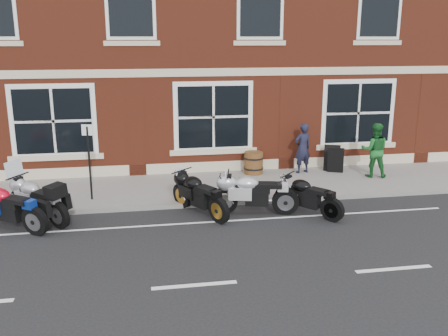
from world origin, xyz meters
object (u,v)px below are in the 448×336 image
(moto_sport_silver, at_px, (253,192))
(a_board_sign, at_px, (334,159))
(pedestrian_left, at_px, (303,148))
(pedestrian_right, at_px, (375,150))
(moto_sport_black, at_px, (200,193))
(moto_sport_red, at_px, (8,206))
(moto_naked_black, at_px, (308,195))
(barrel_planter, at_px, (254,163))
(parking_sign, at_px, (89,157))
(moto_touring_silver, at_px, (38,198))

(moto_sport_silver, distance_m, a_board_sign, 4.71)
(pedestrian_left, bearing_deg, a_board_sign, 158.64)
(a_board_sign, bearing_deg, pedestrian_right, -12.90)
(moto_sport_black, height_order, a_board_sign, same)
(moto_sport_red, height_order, moto_naked_black, moto_sport_red)
(moto_sport_red, distance_m, moto_sport_silver, 6.00)
(pedestrian_left, bearing_deg, pedestrian_right, 142.30)
(pedestrian_left, xyz_separation_m, barrel_planter, (-1.61, 0.15, -0.47))
(moto_sport_red, height_order, moto_sport_black, moto_sport_red)
(a_board_sign, bearing_deg, parking_sign, -145.36)
(moto_sport_silver, bearing_deg, moto_naked_black, -89.17)
(moto_naked_black, height_order, pedestrian_right, pedestrian_right)
(moto_sport_red, bearing_deg, barrel_planter, -28.17)
(moto_touring_silver, xyz_separation_m, barrel_planter, (6.23, 3.03, -0.13))
(pedestrian_left, relative_size, pedestrian_right, 0.95)
(pedestrian_right, xyz_separation_m, parking_sign, (-8.75, -0.87, 0.34))
(moto_sport_red, bearing_deg, pedestrian_right, -42.15)
(moto_touring_silver, relative_size, parking_sign, 0.82)
(moto_sport_silver, bearing_deg, barrel_planter, 0.07)
(moto_sport_red, distance_m, pedestrian_left, 9.08)
(moto_sport_silver, relative_size, a_board_sign, 2.56)
(moto_sport_black, height_order, moto_sport_silver, moto_sport_silver)
(moto_touring_silver, relative_size, a_board_sign, 1.94)
(moto_touring_silver, xyz_separation_m, moto_naked_black, (6.81, -0.71, -0.07))
(moto_naked_black, height_order, pedestrian_left, pedestrian_left)
(parking_sign, bearing_deg, moto_sport_black, -14.69)
(moto_sport_black, distance_m, moto_naked_black, 2.80)
(pedestrian_left, xyz_separation_m, parking_sign, (-6.65, -1.73, 0.39))
(moto_touring_silver, distance_m, pedestrian_left, 8.36)
(moto_sport_black, distance_m, barrel_planter, 3.93)
(moto_sport_silver, bearing_deg, pedestrian_right, -48.55)
(a_board_sign, bearing_deg, moto_sport_silver, -114.84)
(moto_naked_black, bearing_deg, barrel_planter, 61.12)
(moto_sport_red, distance_m, barrel_planter, 7.67)
(moto_touring_silver, bearing_deg, moto_naked_black, -50.34)
(moto_sport_silver, relative_size, parking_sign, 1.07)
(moto_sport_red, relative_size, moto_sport_silver, 0.88)
(a_board_sign, bearing_deg, moto_sport_black, -125.50)
(barrel_planter, bearing_deg, moto_sport_red, -152.56)
(pedestrian_left, bearing_deg, moto_sport_red, 6.45)
(moto_sport_red, xyz_separation_m, pedestrian_left, (8.42, 3.38, 0.35))
(pedestrian_left, bearing_deg, parking_sign, -0.83)
(moto_sport_silver, height_order, parking_sign, parking_sign)
(pedestrian_left, height_order, a_board_sign, pedestrian_left)
(moto_sport_black, height_order, pedestrian_right, pedestrian_right)
(moto_touring_silver, distance_m, pedestrian_right, 10.16)
(a_board_sign, bearing_deg, pedestrian_left, -163.18)
(moto_naked_black, bearing_deg, moto_touring_silver, 136.48)
(moto_sport_red, xyz_separation_m, barrel_planter, (6.81, 3.53, -0.12))
(pedestrian_right, distance_m, barrel_planter, 3.89)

